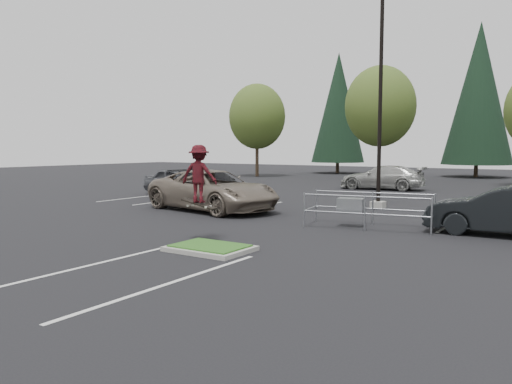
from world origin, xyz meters
The scene contains 15 objects.
ground centered at (0.00, 0.00, 0.00)m, with size 120.00×120.00×0.00m, color black.
grass_median centered at (0.00, 0.00, 0.08)m, with size 2.20×1.60×0.16m.
stall_lines centered at (-1.35, 6.02, 0.00)m, with size 22.62×17.60×0.01m.
light_pole centered at (0.50, 12.00, 4.56)m, with size 0.70×0.60×10.12m.
decid_a centered at (-18.01, 30.03, 5.58)m, with size 5.44×5.44×8.91m.
decid_b centered at (-6.01, 30.53, 6.04)m, with size 5.89×5.89×9.64m.
conif_a centered at (-14.00, 40.00, 7.10)m, with size 5.72×5.72×13.00m.
conif_b centered at (0.00, 40.50, 7.85)m, with size 6.38×6.38×14.50m.
cart_corral centered at (1.75, 6.05, 0.77)m, with size 4.53×2.29×1.23m.
skateboarder centered at (-1.20, 1.00, 2.02)m, with size 1.25×0.90×1.92m.
car_l_tan centered at (-5.40, 7.00, 0.91)m, with size 3.01×6.52×1.81m, color #776A5B.
car_l_black centered at (-8.00, 10.04, 0.82)m, with size 2.29×5.63×1.63m, color black.
car_l_grey centered at (-11.50, 11.50, 0.80)m, with size 1.88×4.68×1.59m, color #44464B.
car_r_charc centered at (6.50, 7.00, 0.80)m, with size 1.70×4.88×1.61m, color black.
car_far_silver centered at (-2.75, 22.00, 0.81)m, with size 2.26×5.55×1.61m, color #ADADA8.
Camera 1 is at (8.42, -10.57, 2.83)m, focal length 35.00 mm.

